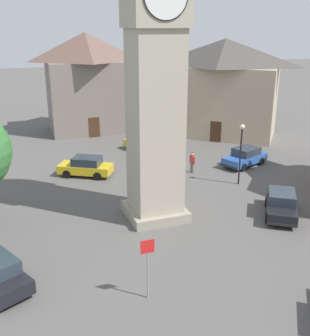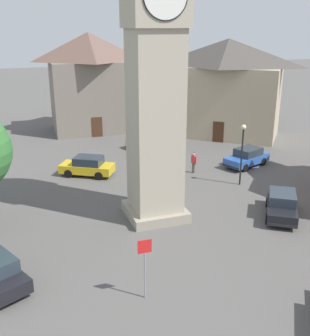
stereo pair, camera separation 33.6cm
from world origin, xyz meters
name	(u,v)px [view 1 (the left image)]	position (x,y,z in m)	size (l,w,h in m)	color
ground_plane	(155,216)	(0.00, 0.00, 0.00)	(200.00, 200.00, 0.00)	#565451
clock_tower	(155,15)	(0.00, 0.00, 11.66)	(4.14, 4.14, 19.97)	gray
car_blue_kerb	(86,166)	(-2.60, 8.58, 0.76)	(4.41, 3.56, 1.53)	gold
car_red_corner	(281,204)	(7.31, -2.61, 0.76)	(3.70, 4.37, 1.53)	black
car_white_side	(245,157)	(10.38, 6.47, 0.76)	(4.46, 3.10, 1.53)	#2D5BB7
car_green_alley	(144,143)	(3.77, 13.30, 0.76)	(3.24, 4.46, 1.53)	gold
pedestrian	(192,160)	(5.49, 6.41, 1.01)	(0.33, 0.53, 1.69)	#706656
building_shop_left	(87,82)	(0.61, 23.21, 5.35)	(8.81, 7.07, 10.48)	slate
building_terrace_right	(223,87)	(13.47, 16.20, 5.05)	(12.60, 11.97, 9.92)	tan
lamp_post	(241,144)	(7.65, 2.91, 3.07)	(0.36, 0.36, 4.52)	black
road_sign	(148,259)	(-3.07, -7.49, 1.90)	(0.60, 0.07, 2.80)	gray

